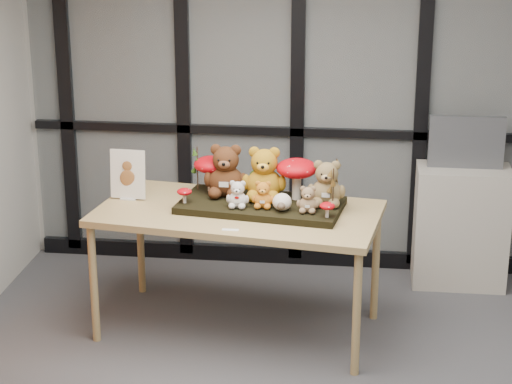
# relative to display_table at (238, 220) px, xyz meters

# --- Properties ---
(room_shell) EXTENTS (5.00, 5.00, 5.00)m
(room_shell) POSITION_rel_display_table_xyz_m (0.73, -1.30, 0.91)
(room_shell) COLOR #AEABA4
(room_shell) RESTS_ON floor
(glass_partition) EXTENTS (4.90, 0.06, 2.78)m
(glass_partition) POSITION_rel_display_table_xyz_m (0.73, 1.17, 0.65)
(glass_partition) COLOR #2D383F
(glass_partition) RESTS_ON floor
(display_table) EXTENTS (1.88, 1.13, 0.83)m
(display_table) POSITION_rel_display_table_xyz_m (0.00, 0.00, 0.00)
(display_table) COLOR tan
(display_table) RESTS_ON floor
(diorama_tray) EXTENTS (1.08, 0.65, 0.04)m
(diorama_tray) POSITION_rel_display_table_xyz_m (0.14, 0.05, 0.09)
(diorama_tray) COLOR black
(diorama_tray) RESTS_ON display_table
(bear_pooh_yellow) EXTENTS (0.32, 0.30, 0.37)m
(bear_pooh_yellow) POSITION_rel_display_table_xyz_m (0.15, 0.13, 0.30)
(bear_pooh_yellow) COLOR #B17C16
(bear_pooh_yellow) RESTS_ON diorama_tray
(bear_brown_medium) EXTENTS (0.32, 0.30, 0.37)m
(bear_brown_medium) POSITION_rel_display_table_xyz_m (-0.10, 0.16, 0.30)
(bear_brown_medium) COLOR #492612
(bear_brown_medium) RESTS_ON diorama_tray
(bear_tan_back) EXTENTS (0.27, 0.25, 0.31)m
(bear_tan_back) POSITION_rel_display_table_xyz_m (0.55, 0.06, 0.27)
(bear_tan_back) COLOR olive
(bear_tan_back) RESTS_ON diorama_tray
(bear_small_yellow) EXTENTS (0.16, 0.15, 0.19)m
(bear_small_yellow) POSITION_rel_display_table_xyz_m (0.17, -0.05, 0.20)
(bear_small_yellow) COLOR orange
(bear_small_yellow) RESTS_ON diorama_tray
(bear_white_bow) EXTENTS (0.16, 0.15, 0.19)m
(bear_white_bow) POSITION_rel_display_table_xyz_m (0.01, -0.06, 0.20)
(bear_white_bow) COLOR silver
(bear_white_bow) RESTS_ON diorama_tray
(bear_beige_small) EXTENTS (0.16, 0.14, 0.18)m
(bear_beige_small) POSITION_rel_display_table_xyz_m (0.45, -0.10, 0.20)
(bear_beige_small) COLOR #917250
(bear_beige_small) RESTS_ON diorama_tray
(plush_cream_hedgehog) EXTENTS (0.10, 0.09, 0.12)m
(plush_cream_hedgehog) POSITION_rel_display_table_xyz_m (0.29, -0.09, 0.17)
(plush_cream_hedgehog) COLOR white
(plush_cream_hedgehog) RESTS_ON diorama_tray
(mushroom_back_left) EXTENTS (0.23, 0.23, 0.26)m
(mushroom_back_left) POSITION_rel_display_table_xyz_m (-0.21, 0.24, 0.24)
(mushroom_back_left) COLOR #AC050D
(mushroom_back_left) RESTS_ON diorama_tray
(mushroom_back_right) EXTENTS (0.26, 0.26, 0.29)m
(mushroom_back_right) POSITION_rel_display_table_xyz_m (0.36, 0.14, 0.25)
(mushroom_back_right) COLOR #AC050D
(mushroom_back_right) RESTS_ON diorama_tray
(mushroom_front_left) EXTENTS (0.09, 0.09, 0.11)m
(mushroom_front_left) POSITION_rel_display_table_xyz_m (-0.34, -0.02, 0.16)
(mushroom_front_left) COLOR #AC050D
(mushroom_front_left) RESTS_ON diorama_tray
(mushroom_front_right) EXTENTS (0.09, 0.09, 0.10)m
(mushroom_front_right) POSITION_rel_display_table_xyz_m (0.57, -0.19, 0.16)
(mushroom_front_right) COLOR #AC050D
(mushroom_front_right) RESTS_ON diorama_tray
(sprig_green_far_left) EXTENTS (0.05, 0.05, 0.29)m
(sprig_green_far_left) POSITION_rel_display_table_xyz_m (-0.30, 0.25, 0.26)
(sprig_green_far_left) COLOR #173D0D
(sprig_green_far_left) RESTS_ON diorama_tray
(sprig_green_mid_left) EXTENTS (0.05, 0.05, 0.24)m
(sprig_green_mid_left) POSITION_rel_display_table_xyz_m (-0.11, 0.27, 0.23)
(sprig_green_mid_left) COLOR #173D0D
(sprig_green_mid_left) RESTS_ON diorama_tray
(sprig_dry_far_right) EXTENTS (0.05, 0.05, 0.29)m
(sprig_dry_far_right) POSITION_rel_display_table_xyz_m (0.61, 0.09, 0.25)
(sprig_dry_far_right) COLOR brown
(sprig_dry_far_right) RESTS_ON diorama_tray
(sprig_dry_mid_right) EXTENTS (0.05, 0.05, 0.27)m
(sprig_dry_mid_right) POSITION_rel_display_table_xyz_m (0.60, -0.04, 0.24)
(sprig_dry_mid_right) COLOR brown
(sprig_dry_mid_right) RESTS_ON diorama_tray
(sprig_green_centre) EXTENTS (0.05, 0.05, 0.20)m
(sprig_green_centre) POSITION_rel_display_table_xyz_m (0.07, 0.26, 0.21)
(sprig_green_centre) COLOR #173D0D
(sprig_green_centre) RESTS_ON diorama_tray
(sign_holder) EXTENTS (0.24, 0.07, 0.33)m
(sign_holder) POSITION_rel_display_table_xyz_m (-0.74, 0.13, 0.22)
(sign_holder) COLOR silver
(sign_holder) RESTS_ON display_table
(label_card) EXTENTS (0.10, 0.03, 0.00)m
(label_card) POSITION_rel_display_table_xyz_m (0.00, -0.36, 0.07)
(label_card) COLOR white
(label_card) RESTS_ON display_table
(cabinet) EXTENTS (0.66, 0.38, 0.88)m
(cabinet) POSITION_rel_display_table_xyz_m (1.49, 0.94, -0.33)
(cabinet) COLOR #B3AC9F
(cabinet) RESTS_ON floor
(monitor) EXTENTS (0.53, 0.05, 0.37)m
(monitor) POSITION_rel_display_table_xyz_m (1.49, 0.96, 0.30)
(monitor) COLOR #4F5257
(monitor) RESTS_ON cabinet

